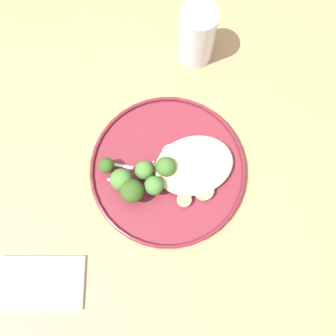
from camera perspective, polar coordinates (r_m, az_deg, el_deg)
The scene contains 22 objects.
ground at distance 1.43m, azimuth -0.13°, elevation -8.96°, with size 6.00×6.00×0.00m, color #665B51.
wooden_dining_table at distance 0.78m, azimuth -0.23°, elevation -4.12°, with size 1.40×1.00×0.74m.
dinner_plate at distance 0.70m, azimuth -0.00°, elevation -0.24°, with size 0.29×0.29×0.02m.
noodle_bed at distance 0.68m, azimuth 3.96°, elevation 0.43°, with size 0.15×0.11×0.03m.
seared_scallop_on_noodles at distance 0.69m, azimuth 0.47°, elevation 2.22°, with size 0.03×0.03×0.01m.
seared_scallop_half_hidden at distance 0.69m, azimuth 3.85°, elevation 0.24°, with size 0.02×0.02×0.01m.
seared_scallop_left_edge at distance 0.68m, azimuth 0.77°, elevation -0.93°, with size 0.03×0.03×0.01m.
seared_scallop_large_seared at distance 0.67m, azimuth 2.48°, elevation -4.87°, with size 0.03×0.03×0.01m.
seared_scallop_front_small at distance 0.68m, azimuth 5.45°, elevation -3.46°, with size 0.04×0.04×0.02m.
seared_scallop_center_golden at distance 0.70m, azimuth 4.02°, elevation 2.80°, with size 0.03×0.03×0.01m.
broccoli_floret_front_edge at distance 0.66m, azimuth -2.08°, elevation -2.93°, with size 0.03×0.03×0.05m.
broccoli_floret_center_pile at distance 0.65m, azimuth -5.53°, elevation -3.42°, with size 0.04×0.04×0.06m.
broccoli_floret_split_head at distance 0.67m, azimuth -3.64°, elevation -0.32°, with size 0.03×0.03×0.04m.
broccoli_floret_small_sprig at distance 0.66m, azimuth -0.35°, elevation 0.18°, with size 0.04×0.04×0.05m.
broccoli_floret_beside_noodles at distance 0.68m, azimuth -9.33°, elevation 0.34°, with size 0.03×0.03×0.05m.
broccoli_floret_near_rim at distance 0.66m, azimuth -7.12°, elevation -1.78°, with size 0.04×0.04×0.06m.
onion_sliver_curled_piece at distance 0.70m, azimuth -6.82°, elevation 0.26°, with size 0.04×0.01×0.00m, color silver.
onion_sliver_long_sliver at distance 0.69m, azimuth -1.61°, elevation -0.32°, with size 0.04×0.01×0.00m, color silver.
onion_sliver_short_strip at distance 0.69m, azimuth 0.85°, elevation -2.04°, with size 0.06×0.01×0.00m, color silver.
onion_sliver_pale_crescent at distance 0.69m, azimuth -7.10°, elevation -2.21°, with size 0.05×0.01×0.00m, color silver.
water_glass at distance 0.76m, azimuth 4.41°, elevation 19.11°, with size 0.07×0.07×0.13m.
folded_napkin at distance 0.72m, azimuth -18.76°, elevation -16.16°, with size 0.15×0.09×0.01m, color silver.
Camera 1 is at (0.04, 0.14, 1.42)m, focal length 40.08 mm.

